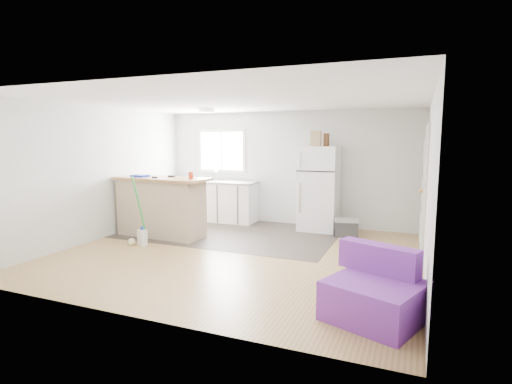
% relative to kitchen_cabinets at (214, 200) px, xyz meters
% --- Properties ---
extents(room, '(5.51, 5.01, 2.41)m').
position_rel_kitchen_cabinets_xyz_m(room, '(1.61, -2.19, 0.74)').
color(room, olive).
rests_on(room, ground).
extents(vinyl_zone, '(4.05, 2.50, 0.00)m').
position_rel_kitchen_cabinets_xyz_m(vinyl_zone, '(0.89, -0.94, -0.45)').
color(vinyl_zone, '#2E2722').
rests_on(vinyl_zone, floor).
extents(window, '(1.18, 0.06, 0.98)m').
position_rel_kitchen_cabinets_xyz_m(window, '(0.06, 0.30, 1.09)').
color(window, white).
rests_on(window, back_wall).
extents(interior_door, '(0.11, 0.92, 2.10)m').
position_rel_kitchen_cabinets_xyz_m(interior_door, '(4.34, -0.64, 0.56)').
color(interior_door, white).
rests_on(interior_door, right_wall).
extents(ceiling_fixture, '(0.30, 0.30, 0.07)m').
position_rel_kitchen_cabinets_xyz_m(ceiling_fixture, '(0.41, -0.99, 1.90)').
color(ceiling_fixture, white).
rests_on(ceiling_fixture, ceiling).
extents(kitchen_cabinets, '(2.01, 0.65, 1.17)m').
position_rel_kitchen_cabinets_xyz_m(kitchen_cabinets, '(0.00, 0.00, 0.00)').
color(kitchen_cabinets, white).
rests_on(kitchen_cabinets, floor).
extents(peninsula, '(1.85, 0.81, 1.11)m').
position_rel_kitchen_cabinets_xyz_m(peninsula, '(-0.21, -1.68, 0.11)').
color(peninsula, '#C3AB8D').
rests_on(peninsula, floor).
extents(refrigerator, '(0.74, 0.71, 1.68)m').
position_rel_kitchen_cabinets_xyz_m(refrigerator, '(2.41, -0.05, 0.38)').
color(refrigerator, white).
rests_on(refrigerator, floor).
extents(cooler, '(0.50, 0.39, 0.34)m').
position_rel_kitchen_cabinets_xyz_m(cooler, '(3.02, -0.39, -0.28)').
color(cooler, '#313134').
rests_on(cooler, floor).
extents(purple_seat, '(1.09, 1.09, 0.71)m').
position_rel_kitchen_cabinets_xyz_m(purple_seat, '(3.88, -3.76, -0.20)').
color(purple_seat, purple).
rests_on(purple_seat, floor).
extents(cleaner_jug, '(0.18, 0.15, 0.33)m').
position_rel_kitchen_cabinets_xyz_m(cleaner_jug, '(-0.11, -2.38, -0.31)').
color(cleaner_jug, silver).
rests_on(cleaner_jug, floor).
extents(mop, '(0.22, 0.34, 1.21)m').
position_rel_kitchen_cabinets_xyz_m(mop, '(-0.26, -2.40, -0.22)').
color(mop, green).
rests_on(mop, floor).
extents(red_cup, '(0.09, 0.09, 0.12)m').
position_rel_kitchen_cabinets_xyz_m(red_cup, '(0.46, -1.68, 0.72)').
color(red_cup, '#BA2E0B').
rests_on(red_cup, peninsula).
extents(blue_tray, '(0.33, 0.26, 0.04)m').
position_rel_kitchen_cabinets_xyz_m(blue_tray, '(-0.62, -1.73, 0.67)').
color(blue_tray, '#121BB1').
rests_on(blue_tray, peninsula).
extents(tool_a, '(0.15, 0.08, 0.03)m').
position_rel_kitchen_cabinets_xyz_m(tool_a, '(-0.05, -1.54, 0.67)').
color(tool_a, black).
rests_on(tool_a, peninsula).
extents(tool_b, '(0.11, 0.07, 0.03)m').
position_rel_kitchen_cabinets_xyz_m(tool_b, '(-0.23, -1.81, 0.67)').
color(tool_b, black).
rests_on(tool_b, peninsula).
extents(cardboard_box, '(0.20, 0.11, 0.30)m').
position_rel_kitchen_cabinets_xyz_m(cardboard_box, '(2.33, -0.08, 1.37)').
color(cardboard_box, tan).
rests_on(cardboard_box, refrigerator).
extents(bottle_left, '(0.09, 0.09, 0.25)m').
position_rel_kitchen_cabinets_xyz_m(bottle_left, '(2.52, -0.10, 1.35)').
color(bottle_left, '#381C0A').
rests_on(bottle_left, refrigerator).
extents(bottle_right, '(0.09, 0.09, 0.25)m').
position_rel_kitchen_cabinets_xyz_m(bottle_right, '(2.57, -0.11, 1.35)').
color(bottle_right, '#381C0A').
rests_on(bottle_right, refrigerator).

